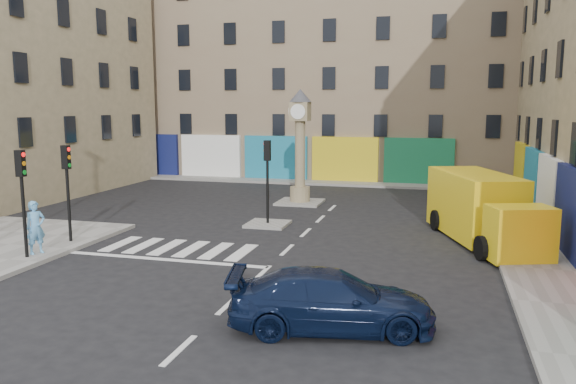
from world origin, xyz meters
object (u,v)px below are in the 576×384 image
at_px(navy_sedan, 331,300).
at_px(pedestrian_blue, 36,227).
at_px(clock_pillar, 300,139).
at_px(yellow_van, 481,209).
at_px(traffic_light_left_near, 22,186).
at_px(traffic_light_left_far, 67,178).
at_px(traffic_light_island, 267,168).

xyz_separation_m(navy_sedan, pedestrian_blue, (-11.27, 3.62, 0.38)).
relative_size(clock_pillar, pedestrian_blue, 3.24).
bearing_deg(pedestrian_blue, navy_sedan, -82.24).
height_order(yellow_van, pedestrian_blue, yellow_van).
bearing_deg(traffic_light_left_near, traffic_light_left_far, 90.00).
distance_m(clock_pillar, pedestrian_blue, 14.91).
height_order(traffic_light_island, pedestrian_blue, traffic_light_island).
xyz_separation_m(traffic_light_left_far, pedestrian_blue, (0.02, -1.91, -1.53)).
bearing_deg(navy_sedan, clock_pillar, 3.92).
distance_m(traffic_light_island, pedestrian_blue, 9.75).
height_order(traffic_light_left_near, pedestrian_blue, traffic_light_left_near).
xyz_separation_m(traffic_light_island, pedestrian_blue, (-6.28, -7.31, -1.50)).
distance_m(yellow_van, pedestrian_blue, 16.70).
bearing_deg(navy_sedan, traffic_light_island, 12.03).
xyz_separation_m(traffic_light_island, clock_pillar, (0.00, 6.00, 0.96)).
xyz_separation_m(traffic_light_left_near, traffic_light_left_far, (0.00, 2.40, 0.00)).
bearing_deg(traffic_light_island, yellow_van, -3.92).
relative_size(traffic_light_island, yellow_van, 0.49).
distance_m(traffic_light_left_far, traffic_light_island, 8.30).
bearing_deg(clock_pillar, traffic_light_left_near, -114.55).
height_order(clock_pillar, pedestrian_blue, clock_pillar).
bearing_deg(navy_sedan, traffic_light_left_far, 51.41).
bearing_deg(traffic_light_left_near, navy_sedan, -15.47).
bearing_deg(yellow_van, traffic_light_left_near, -173.90).
distance_m(traffic_light_left_near, pedestrian_blue, 1.61).
height_order(clock_pillar, yellow_van, clock_pillar).
distance_m(navy_sedan, yellow_van, 11.08).
bearing_deg(pedestrian_blue, clock_pillar, 0.30).
xyz_separation_m(traffic_light_island, navy_sedan, (4.99, -10.92, -1.88)).
distance_m(traffic_light_left_far, yellow_van, 16.11).
bearing_deg(traffic_light_island, traffic_light_left_near, -128.93).
relative_size(traffic_light_island, pedestrian_blue, 1.96).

